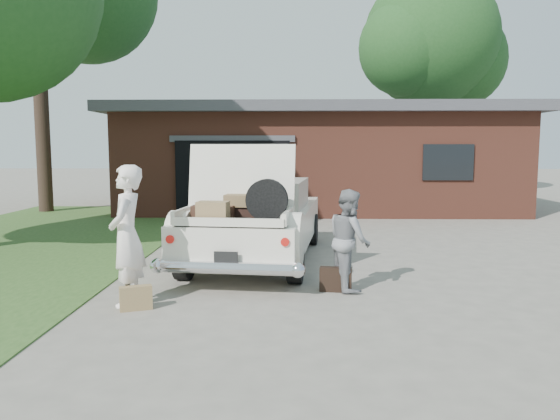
{
  "coord_description": "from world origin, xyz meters",
  "views": [
    {
      "loc": [
        0.18,
        -7.3,
        2.01
      ],
      "look_at": [
        0.0,
        0.6,
        1.1
      ],
      "focal_mm": 35.0,
      "sensor_mm": 36.0,
      "label": 1
    }
  ],
  "objects": [
    {
      "name": "ground",
      "position": [
        0.0,
        0.0,
        0.0
      ],
      "size": [
        90.0,
        90.0,
        0.0
      ],
      "primitive_type": "plane",
      "color": "gray",
      "rests_on": "ground"
    },
    {
      "name": "grass_strip",
      "position": [
        -5.5,
        3.0,
        0.01
      ],
      "size": [
        6.0,
        16.0,
        0.02
      ],
      "primitive_type": "cube",
      "color": "#2D4C1E",
      "rests_on": "ground"
    },
    {
      "name": "house",
      "position": [
        0.98,
        11.47,
        1.67
      ],
      "size": [
        12.8,
        7.8,
        3.3
      ],
      "color": "brown",
      "rests_on": "ground"
    },
    {
      "name": "tree_right",
      "position": [
        6.06,
        16.41,
        6.24
      ],
      "size": [
        6.49,
        5.64,
        9.35
      ],
      "color": "#38281E",
      "rests_on": "ground"
    },
    {
      "name": "sedan",
      "position": [
        -0.44,
        2.33,
        0.73
      ],
      "size": [
        2.45,
        5.16,
        2.06
      ],
      "rotation": [
        0.0,
        0.0,
        -0.11
      ],
      "color": "silver",
      "rests_on": "ground"
    },
    {
      "name": "woman_left",
      "position": [
        -1.92,
        -0.52,
        0.9
      ],
      "size": [
        0.44,
        0.66,
        1.79
      ],
      "primitive_type": "imported",
      "rotation": [
        0.0,
        0.0,
        -1.55
      ],
      "color": "white",
      "rests_on": "ground"
    },
    {
      "name": "woman_right",
      "position": [
        0.99,
        0.31,
        0.72
      ],
      "size": [
        0.68,
        0.8,
        1.43
      ],
      "primitive_type": "imported",
      "rotation": [
        0.0,
        0.0,
        1.8
      ],
      "color": "gray",
      "rests_on": "ground"
    },
    {
      "name": "suitcase_left",
      "position": [
        -1.76,
        -0.76,
        0.15
      ],
      "size": [
        0.41,
        0.26,
        0.3
      ],
      "primitive_type": "cube",
      "rotation": [
        0.0,
        0.0,
        0.37
      ],
      "color": "#9A7C4E",
      "rests_on": "ground"
    },
    {
      "name": "suitcase_right",
      "position": [
        0.79,
        0.18,
        0.17
      ],
      "size": [
        0.46,
        0.21,
        0.34
      ],
      "primitive_type": "cube",
      "rotation": [
        0.0,
        0.0,
        -0.15
      ],
      "color": "black",
      "rests_on": "ground"
    }
  ]
}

